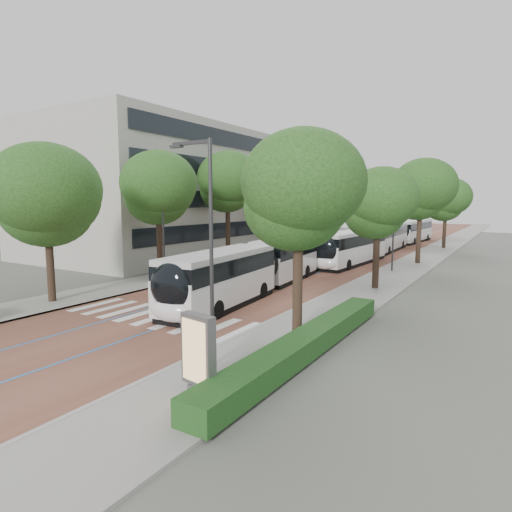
{
  "coord_description": "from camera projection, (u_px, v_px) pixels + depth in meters",
  "views": [
    {
      "loc": [
        15.92,
        -14.75,
        6.0
      ],
      "look_at": [
        1.12,
        9.12,
        2.4
      ],
      "focal_mm": 30.0,
      "sensor_mm": 36.0,
      "label": 1
    }
  ],
  "objects": [
    {
      "name": "bus_queued_0",
      "position": [
        350.0,
        248.0,
        40.32
      ],
      "size": [
        3.15,
        12.51,
        3.2
      ],
      "rotation": [
        0.0,
        0.0,
        -0.05
      ],
      "color": "silver",
      "rests_on": "ground"
    },
    {
      "name": "lane_line_left",
      "position": [
        362.0,
        247.0,
        56.07
      ],
      "size": [
        0.12,
        126.0,
        0.01
      ],
      "primitive_type": "cube",
      "color": "#246EB4",
      "rests_on": "road"
    },
    {
      "name": "ad_panel",
      "position": [
        198.0,
        354.0,
        12.79
      ],
      "size": [
        1.27,
        0.56,
        2.56
      ],
      "rotation": [
        0.0,
        0.0,
        -0.17
      ],
      "color": "#59595B",
      "rests_on": "sidewalk_right"
    },
    {
      "name": "hedge",
      "position": [
        307.0,
        342.0,
        16.7
      ],
      "size": [
        1.2,
        14.0,
        0.8
      ],
      "primitive_type": "cube",
      "color": "#143A14",
      "rests_on": "sidewalk_right"
    },
    {
      "name": "ground",
      "position": [
        142.0,
        321.0,
        21.52
      ],
      "size": [
        160.0,
        160.0,
        0.0
      ],
      "primitive_type": "plane",
      "color": "#51544C",
      "rests_on": "ground"
    },
    {
      "name": "kerb_right",
      "position": [
        420.0,
        250.0,
        52.31
      ],
      "size": [
        0.2,
        140.0,
        0.14
      ],
      "primitive_type": "cube",
      "color": "gray",
      "rests_on": "ground"
    },
    {
      "name": "office_building",
      "position": [
        197.0,
        193.0,
        54.42
      ],
      "size": [
        18.11,
        40.0,
        14.0
      ],
      "color": "#A8A59C",
      "rests_on": "ground"
    },
    {
      "name": "sidewalk_left",
      "position": [
        321.0,
        245.0,
        59.15
      ],
      "size": [
        4.0,
        140.0,
        0.12
      ],
      "primitive_type": "cube",
      "color": "gray",
      "rests_on": "ground"
    },
    {
      "name": "streetlight_far",
      "position": [
        392.0,
        215.0,
        36.0
      ],
      "size": [
        1.82,
        0.2,
        8.0
      ],
      "color": "#323234",
      "rests_on": "sidewalk_right"
    },
    {
      "name": "streetlight_near",
      "position": [
        207.0,
        235.0,
        14.92
      ],
      "size": [
        1.82,
        0.2,
        8.0
      ],
      "color": "#323234",
      "rests_on": "sidewalk_right"
    },
    {
      "name": "lead_bus",
      "position": [
        251.0,
        269.0,
        27.64
      ],
      "size": [
        4.19,
        18.55,
        3.2
      ],
      "rotation": [
        0.0,
        0.0,
        0.09
      ],
      "color": "black",
      "rests_on": "ground"
    },
    {
      "name": "lamp_post_left",
      "position": [
        163.0,
        227.0,
        30.93
      ],
      "size": [
        0.14,
        0.14,
        8.0
      ],
      "primitive_type": "cylinder",
      "color": "#323234",
      "rests_on": "sidewalk_left"
    },
    {
      "name": "zebra_crossing",
      "position": [
        159.0,
        317.0,
        22.26
      ],
      "size": [
        10.55,
        3.6,
        0.01
      ],
      "color": "silver",
      "rests_on": "ground"
    },
    {
      "name": "trees_right",
      "position": [
        411.0,
        198.0,
        36.82
      ],
      "size": [
        6.0,
        47.43,
        9.42
      ],
      "color": "black",
      "rests_on": "ground"
    },
    {
      "name": "lane_line_right",
      "position": [
        387.0,
        249.0,
        54.4
      ],
      "size": [
        0.12,
        126.0,
        0.01
      ],
      "primitive_type": "cube",
      "color": "#246EB4",
      "rests_on": "road"
    },
    {
      "name": "trees_left",
      "position": [
        263.0,
        194.0,
        45.12
      ],
      "size": [
        6.25,
        61.16,
        10.03
      ],
      "color": "black",
      "rests_on": "ground"
    },
    {
      "name": "bus_queued_2",
      "position": [
        412.0,
        231.0,
        62.67
      ],
      "size": [
        3.21,
        12.52,
        3.2
      ],
      "rotation": [
        0.0,
        0.0,
        -0.06
      ],
      "color": "silver",
      "rests_on": "ground"
    },
    {
      "name": "bus_queued_1",
      "position": [
        385.0,
        238.0,
        51.49
      ],
      "size": [
        2.85,
        12.46,
        3.2
      ],
      "rotation": [
        0.0,
        0.0,
        0.03
      ],
      "color": "silver",
      "rests_on": "ground"
    },
    {
      "name": "road",
      "position": [
        374.0,
        248.0,
        55.24
      ],
      "size": [
        11.0,
        140.0,
        0.02
      ],
      "primitive_type": "cube",
      "color": "brown",
      "rests_on": "ground"
    },
    {
      "name": "kerb_left",
      "position": [
        334.0,
        245.0,
        58.16
      ],
      "size": [
        0.2,
        140.0,
        0.14
      ],
      "primitive_type": "cube",
      "color": "gray",
      "rests_on": "ground"
    },
    {
      "name": "sidewalk_right",
      "position": [
        436.0,
        251.0,
        51.31
      ],
      "size": [
        4.0,
        140.0,
        0.12
      ],
      "primitive_type": "cube",
      "color": "gray",
      "rests_on": "ground"
    }
  ]
}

